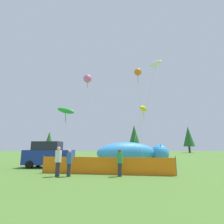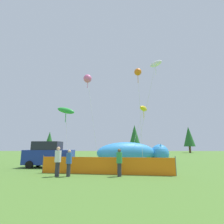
{
  "view_description": "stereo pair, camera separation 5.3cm",
  "coord_description": "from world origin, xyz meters",
  "px_view_note": "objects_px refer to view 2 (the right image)",
  "views": [
    {
      "loc": [
        1.65,
        -14.98,
        1.75
      ],
      "look_at": [
        1.45,
        3.67,
        5.46
      ],
      "focal_mm": 28.0,
      "sensor_mm": 36.0,
      "label": 1
    },
    {
      "loc": [
        1.7,
        -14.98,
        1.75
      ],
      "look_at": [
        1.45,
        3.67,
        5.46
      ],
      "focal_mm": 28.0,
      "sensor_mm": 36.0,
      "label": 2
    }
  ],
  "objects_px": {
    "parked_car": "(49,155)",
    "inflatable_cat": "(133,154)",
    "kite_yellow_hero": "(143,109)",
    "kite_white_ghost": "(155,64)",
    "spectator_in_red_shirt": "(69,162)",
    "spectator_in_grey_shirt": "(119,161)",
    "kite_orange_flower": "(138,72)",
    "folding_chair": "(147,162)",
    "kite_pink_octopus": "(88,79)",
    "kite_green_fish": "(66,111)",
    "spectator_in_white_shirt": "(58,160)"
  },
  "relations": [
    {
      "from": "parked_car",
      "to": "inflatable_cat",
      "type": "height_order",
      "value": "inflatable_cat"
    },
    {
      "from": "kite_yellow_hero",
      "to": "kite_white_ghost",
      "type": "xyz_separation_m",
      "value": [
        1.23,
        -1.9,
        4.82
      ]
    },
    {
      "from": "spectator_in_red_shirt",
      "to": "spectator_in_grey_shirt",
      "type": "distance_m",
      "value": 3.06
    },
    {
      "from": "spectator_in_red_shirt",
      "to": "kite_orange_flower",
      "type": "distance_m",
      "value": 12.85
    },
    {
      "from": "inflatable_cat",
      "to": "kite_orange_flower",
      "type": "relative_size",
      "value": 0.79
    },
    {
      "from": "inflatable_cat",
      "to": "spectator_in_red_shirt",
      "type": "relative_size",
      "value": 5.18
    },
    {
      "from": "kite_white_ghost",
      "to": "parked_car",
      "type": "bearing_deg",
      "value": -163.27
    },
    {
      "from": "inflatable_cat",
      "to": "spectator_in_red_shirt",
      "type": "height_order",
      "value": "inflatable_cat"
    },
    {
      "from": "folding_chair",
      "to": "kite_pink_octopus",
      "type": "distance_m",
      "value": 13.58
    },
    {
      "from": "parked_car",
      "to": "kite_orange_flower",
      "type": "height_order",
      "value": "kite_orange_flower"
    },
    {
      "from": "kite_yellow_hero",
      "to": "kite_green_fish",
      "type": "bearing_deg",
      "value": -167.2
    },
    {
      "from": "kite_yellow_hero",
      "to": "spectator_in_white_shirt",
      "type": "bearing_deg",
      "value": -125.76
    },
    {
      "from": "kite_green_fish",
      "to": "kite_orange_flower",
      "type": "bearing_deg",
      "value": -2.07
    },
    {
      "from": "spectator_in_grey_shirt",
      "to": "kite_pink_octopus",
      "type": "height_order",
      "value": "kite_pink_octopus"
    },
    {
      "from": "kite_pink_octopus",
      "to": "kite_white_ghost",
      "type": "height_order",
      "value": "kite_white_ghost"
    },
    {
      "from": "folding_chair",
      "to": "kite_yellow_hero",
      "type": "distance_m",
      "value": 7.96
    },
    {
      "from": "spectator_in_grey_shirt",
      "to": "kite_pink_octopus",
      "type": "bearing_deg",
      "value": 109.56
    },
    {
      "from": "inflatable_cat",
      "to": "spectator_in_white_shirt",
      "type": "height_order",
      "value": "inflatable_cat"
    },
    {
      "from": "kite_white_ghost",
      "to": "kite_orange_flower",
      "type": "bearing_deg",
      "value": -169.66
    },
    {
      "from": "spectator_in_white_shirt",
      "to": "spectator_in_red_shirt",
      "type": "relative_size",
      "value": 1.11
    },
    {
      "from": "kite_yellow_hero",
      "to": "folding_chair",
      "type": "bearing_deg",
      "value": -98.09
    },
    {
      "from": "spectator_in_white_shirt",
      "to": "kite_yellow_hero",
      "type": "relative_size",
      "value": 0.27
    },
    {
      "from": "parked_car",
      "to": "kite_orange_flower",
      "type": "relative_size",
      "value": 0.4
    },
    {
      "from": "kite_pink_octopus",
      "to": "kite_yellow_hero",
      "type": "height_order",
      "value": "kite_pink_octopus"
    },
    {
      "from": "kite_white_ghost",
      "to": "folding_chair",
      "type": "bearing_deg",
      "value": -119.2
    },
    {
      "from": "folding_chair",
      "to": "inflatable_cat",
      "type": "distance_m",
      "value": 4.22
    },
    {
      "from": "kite_yellow_hero",
      "to": "kite_orange_flower",
      "type": "bearing_deg",
      "value": -110.95
    },
    {
      "from": "kite_pink_octopus",
      "to": "kite_white_ghost",
      "type": "bearing_deg",
      "value": -20.38
    },
    {
      "from": "parked_car",
      "to": "kite_green_fish",
      "type": "distance_m",
      "value": 5.48
    },
    {
      "from": "inflatable_cat",
      "to": "folding_chair",
      "type": "bearing_deg",
      "value": -94.04
    },
    {
      "from": "inflatable_cat",
      "to": "kite_yellow_hero",
      "type": "height_order",
      "value": "kite_yellow_hero"
    },
    {
      "from": "inflatable_cat",
      "to": "kite_orange_flower",
      "type": "bearing_deg",
      "value": -68.24
    },
    {
      "from": "inflatable_cat",
      "to": "kite_yellow_hero",
      "type": "xyz_separation_m",
      "value": [
        1.55,
        1.37,
        5.21
      ]
    },
    {
      "from": "kite_pink_octopus",
      "to": "kite_yellow_hero",
      "type": "bearing_deg",
      "value": -9.42
    },
    {
      "from": "folding_chair",
      "to": "spectator_in_grey_shirt",
      "type": "xyz_separation_m",
      "value": [
        -2.44,
        -4.09,
        0.35
      ]
    },
    {
      "from": "kite_yellow_hero",
      "to": "kite_white_ghost",
      "type": "height_order",
      "value": "kite_white_ghost"
    },
    {
      "from": "spectator_in_white_shirt",
      "to": "kite_pink_octopus",
      "type": "bearing_deg",
      "value": 90.46
    },
    {
      "from": "parked_car",
      "to": "spectator_in_red_shirt",
      "type": "relative_size",
      "value": 2.65
    },
    {
      "from": "folding_chair",
      "to": "spectator_in_white_shirt",
      "type": "xyz_separation_m",
      "value": [
        -6.18,
        -4.17,
        0.42
      ]
    },
    {
      "from": "parked_car",
      "to": "kite_yellow_hero",
      "type": "xyz_separation_m",
      "value": [
        9.23,
        5.05,
        5.17
      ]
    },
    {
      "from": "parked_car",
      "to": "kite_pink_octopus",
      "type": "height_order",
      "value": "kite_pink_octopus"
    },
    {
      "from": "parked_car",
      "to": "kite_white_ghost",
      "type": "xyz_separation_m",
      "value": [
        10.46,
        3.14,
        9.99
      ]
    },
    {
      "from": "folding_chair",
      "to": "spectator_in_red_shirt",
      "type": "distance_m",
      "value": 6.9
    },
    {
      "from": "inflatable_cat",
      "to": "kite_white_ghost",
      "type": "xyz_separation_m",
      "value": [
        2.77,
        -0.53,
        10.03
      ]
    },
    {
      "from": "parked_car",
      "to": "spectator_in_red_shirt",
      "type": "height_order",
      "value": "parked_car"
    },
    {
      "from": "spectator_in_grey_shirt",
      "to": "kite_pink_octopus",
      "type": "relative_size",
      "value": 0.15
    },
    {
      "from": "kite_orange_flower",
      "to": "inflatable_cat",
      "type": "bearing_deg",
      "value": 126.31
    },
    {
      "from": "kite_orange_flower",
      "to": "kite_green_fish",
      "type": "distance_m",
      "value": 9.02
    },
    {
      "from": "parked_car",
      "to": "kite_yellow_hero",
      "type": "distance_m",
      "value": 11.72
    },
    {
      "from": "kite_pink_octopus",
      "to": "spectator_in_grey_shirt",
      "type": "bearing_deg",
      "value": -70.44
    }
  ]
}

